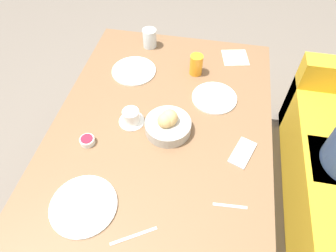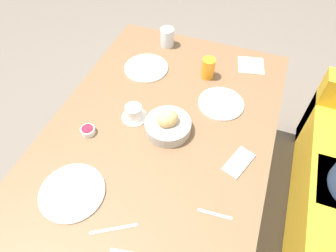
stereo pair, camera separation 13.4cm
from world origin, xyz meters
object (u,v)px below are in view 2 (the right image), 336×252
Objects in this scene: bread_basket at (168,124)px; napkin at (251,65)px; plate_far_center at (221,104)px; spoon_coffee at (215,214)px; juice_glass at (208,68)px; water_tumbler at (167,37)px; cell_phone at (239,162)px; plate_near_left at (146,68)px; coffee_cup at (134,113)px; knife_silver at (114,229)px; jam_bowl_berry at (88,131)px; plate_near_right at (72,192)px.

bread_basket is 0.65m from napkin.
plate_far_center is 1.71× the size of spoon_coffee.
juice_glass reaches higher than water_tumbler.
bread_basket reaches higher than cell_phone.
spoon_coffee is 0.26m from cell_phone.
water_tumbler reaches higher than spoon_coffee.
plate_far_center is (0.12, 0.45, 0.00)m from plate_near_left.
coffee_cup is 0.54m from knife_silver.
spoon_coffee is at bearing 29.73° from water_tumbler.
plate_near_right is at bearing 17.59° from jam_bowl_berry.
water_tumbler is 0.59m from coffee_cup.
coffee_cup reaches higher than knife_silver.
bread_basket is 0.81× the size of plate_near_right.
plate_near_right is 0.90m from juice_glass.
bread_basket is at bearing 20.44° from water_tumbler.
bread_basket reaches higher than spoon_coffee.
juice_glass is at bearing 173.84° from knife_silver.
juice_glass is at bearing -162.55° from spoon_coffee.
plate_near_left reaches higher than napkin.
jam_bowl_berry is (0.14, -0.33, -0.03)m from bread_basket.
jam_bowl_berry reaches higher than plate_far_center.
juice_glass is 0.55m from cell_phone.
plate_near_left is (-0.36, -0.26, -0.04)m from bread_basket.
coffee_cup reaches higher than napkin.
plate_near_right is (0.79, 0.02, 0.00)m from plate_near_left.
juice_glass is 1.73× the size of jam_bowl_berry.
plate_near_left is 0.25m from water_tumbler.
bread_basket is at bearing 150.04° from plate_near_right.
coffee_cup is 0.73× the size of napkin.
bread_basket is 0.49m from plate_near_right.
plate_near_left is 0.73m from cell_phone.
plate_near_left is 1.98× the size of coffee_cup.
bread_basket is at bearing -136.45° from spoon_coffee.
plate_near_left is at bearing -67.26° from napkin.
juice_glass reaches higher than cell_phone.
plate_near_right is at bearing -108.73° from knife_silver.
napkin is 0.99× the size of cell_phone.
water_tumbler is 1.65× the size of jam_bowl_berry.
plate_near_right is at bearing -20.52° from juice_glass.
jam_bowl_berry is at bearing -105.77° from spoon_coffee.
coffee_cup is 1.85× the size of jam_bowl_berry.
napkin is (-0.22, 0.53, -0.00)m from plate_near_left.
plate_far_center is 0.57m from spoon_coffee.
jam_bowl_berry is at bearing -162.41° from plate_near_right.
bread_basket reaches higher than napkin.
knife_silver is 0.57m from cell_phone.
jam_bowl_berry reaches higher than plate_near_left.
juice_glass is 0.47m from coffee_cup.
jam_bowl_berry reaches higher than cell_phone.
napkin is at bearing 154.91° from bread_basket.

